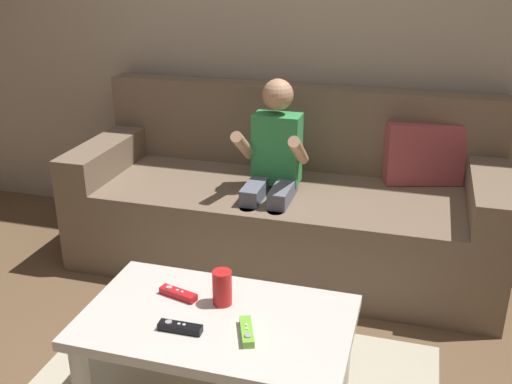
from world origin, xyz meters
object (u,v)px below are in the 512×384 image
(game_remote_red_near_edge, at_px, (178,294))
(couch, at_px, (288,205))
(person_seated_on_couch, at_px, (272,169))
(coffee_table, at_px, (217,334))
(game_remote_black_far_corner, at_px, (180,328))
(game_remote_lime_center, at_px, (247,332))
(soda_can, at_px, (222,288))

(game_remote_red_near_edge, bearing_deg, couch, 83.43)
(person_seated_on_couch, distance_m, coffee_table, 1.03)
(person_seated_on_couch, height_order, game_remote_black_far_corner, person_seated_on_couch)
(couch, xyz_separation_m, game_remote_red_near_edge, (-0.13, -1.11, 0.12))
(game_remote_lime_center, relative_size, game_remote_black_far_corner, 1.02)
(soda_can, bearing_deg, game_remote_red_near_edge, -178.51)
(game_remote_red_near_edge, xyz_separation_m, soda_can, (0.16, 0.00, 0.05))
(couch, distance_m, game_remote_lime_center, 1.27)
(couch, bearing_deg, person_seated_on_couch, -101.50)
(couch, distance_m, person_seated_on_couch, 0.31)
(game_remote_red_near_edge, bearing_deg, soda_can, 1.49)
(couch, xyz_separation_m, game_remote_lime_center, (0.16, -1.25, 0.12))
(person_seated_on_couch, relative_size, coffee_table, 1.09)
(soda_can, bearing_deg, coffee_table, -84.84)
(couch, xyz_separation_m, coffee_table, (0.04, -1.19, 0.04))
(couch, bearing_deg, game_remote_red_near_edge, -96.57)
(game_remote_red_near_edge, distance_m, game_remote_black_far_corner, 0.20)
(coffee_table, height_order, game_remote_lime_center, game_remote_lime_center)
(soda_can, bearing_deg, game_remote_black_far_corner, -112.62)
(game_remote_red_near_edge, relative_size, soda_can, 1.18)
(coffee_table, distance_m, soda_can, 0.15)
(person_seated_on_couch, height_order, soda_can, person_seated_on_couch)
(coffee_table, bearing_deg, soda_can, 95.16)
(couch, xyz_separation_m, soda_can, (0.03, -1.11, 0.17))
(game_remote_black_far_corner, bearing_deg, coffee_table, 50.56)
(game_remote_lime_center, bearing_deg, game_remote_red_near_edge, 153.64)
(game_remote_red_near_edge, height_order, game_remote_black_far_corner, same)
(person_seated_on_couch, bearing_deg, game_remote_lime_center, -79.53)
(couch, relative_size, soda_can, 17.05)
(game_remote_black_far_corner, bearing_deg, person_seated_on_couch, 89.57)
(game_remote_lime_center, distance_m, soda_can, 0.20)
(game_remote_red_near_edge, distance_m, soda_can, 0.17)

